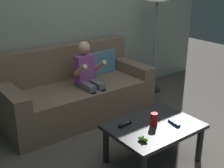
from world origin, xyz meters
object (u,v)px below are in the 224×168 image
object	(u,v)px
nunchuk_lime	(143,139)
coffee_table	(154,131)
person_seated_on_couch	(89,76)
couch	(77,92)
game_remote_black_far_corner	(125,124)
game_remote_blue_near_edge	(174,123)
soda_can	(154,119)
floor_lamp	(157,1)

from	to	relation	value
nunchuk_lime	coffee_table	bearing A→B (deg)	28.15
person_seated_on_couch	coffee_table	xyz separation A→B (m)	(-0.01, -1.12, -0.22)
couch	game_remote_black_far_corner	size ratio (longest dim) A/B	12.89
coffee_table	game_remote_black_far_corner	world-z (taller)	game_remote_black_far_corner
coffee_table	nunchuk_lime	world-z (taller)	nunchuk_lime
game_remote_blue_near_edge	soda_can	size ratio (longest dim) A/B	1.18
soda_can	floor_lamp	bearing A→B (deg)	45.65
person_seated_on_couch	floor_lamp	distance (m)	1.50
couch	floor_lamp	world-z (taller)	floor_lamp
couch	nunchuk_lime	bearing A→B (deg)	-98.29
person_seated_on_couch	game_remote_black_far_corner	world-z (taller)	person_seated_on_couch
couch	coffee_table	bearing A→B (deg)	-87.33
game_remote_blue_near_edge	floor_lamp	world-z (taller)	floor_lamp
soda_can	nunchuk_lime	bearing A→B (deg)	-151.50
couch	coffee_table	world-z (taller)	couch
soda_can	floor_lamp	distance (m)	2.04
nunchuk_lime	soda_can	xyz separation A→B (m)	(0.26, 0.14, 0.04)
nunchuk_lime	floor_lamp	bearing A→B (deg)	43.27
couch	coffee_table	distance (m)	1.31
couch	coffee_table	size ratio (longest dim) A/B	2.21
coffee_table	soda_can	xyz separation A→B (m)	(-0.01, -0.00, 0.12)
game_remote_blue_near_edge	nunchuk_lime	size ratio (longest dim) A/B	1.45
person_seated_on_couch	game_remote_blue_near_edge	world-z (taller)	person_seated_on_couch
person_seated_on_couch	soda_can	size ratio (longest dim) A/B	7.85
nunchuk_lime	soda_can	size ratio (longest dim) A/B	0.82
person_seated_on_couch	game_remote_blue_near_edge	distance (m)	1.24
game_remote_blue_near_edge	floor_lamp	distance (m)	2.02
person_seated_on_couch	floor_lamp	size ratio (longest dim) A/B	0.62
game_remote_black_far_corner	floor_lamp	world-z (taller)	floor_lamp
couch	person_seated_on_couch	world-z (taller)	person_seated_on_couch
couch	soda_can	world-z (taller)	couch
nunchuk_lime	soda_can	distance (m)	0.30
soda_can	floor_lamp	world-z (taller)	floor_lamp
floor_lamp	person_seated_on_couch	bearing A→B (deg)	-171.54
coffee_table	soda_can	size ratio (longest dim) A/B	6.83
floor_lamp	game_remote_black_far_corner	bearing A→B (deg)	-142.28
couch	game_remote_blue_near_edge	distance (m)	1.43
game_remote_black_far_corner	floor_lamp	size ratio (longest dim) A/B	0.09
nunchuk_lime	game_remote_black_far_corner	bearing A→B (deg)	80.67
game_remote_blue_near_edge	game_remote_black_far_corner	distance (m)	0.46
game_remote_blue_near_edge	floor_lamp	xyz separation A→B (m)	(1.12, 1.41, 0.92)
couch	floor_lamp	bearing A→B (deg)	0.26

